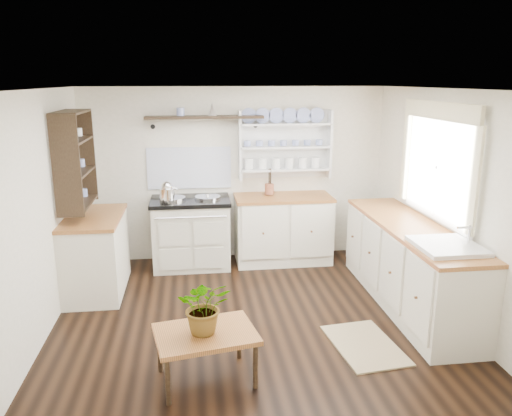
% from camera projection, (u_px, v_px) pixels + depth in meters
% --- Properties ---
extents(floor, '(4.00, 3.80, 0.01)m').
position_uv_depth(floor, '(253.00, 317.00, 5.17)').
color(floor, black).
rests_on(floor, ground).
extents(wall_back, '(4.00, 0.02, 2.30)m').
position_uv_depth(wall_back, '(236.00, 174.00, 6.70)').
color(wall_back, beige).
rests_on(wall_back, ground).
extents(wall_right, '(0.02, 3.80, 2.30)m').
position_uv_depth(wall_right, '(446.00, 203.00, 5.13)').
color(wall_right, beige).
rests_on(wall_right, ground).
extents(wall_left, '(0.02, 3.80, 2.30)m').
position_uv_depth(wall_left, '(39.00, 217.00, 4.63)').
color(wall_left, beige).
rests_on(wall_left, ground).
extents(ceiling, '(4.00, 3.80, 0.01)m').
position_uv_depth(ceiling, '(253.00, 89.00, 4.59)').
color(ceiling, white).
rests_on(ceiling, wall_back).
extents(window, '(0.08, 1.55, 1.22)m').
position_uv_depth(window, '(438.00, 161.00, 5.16)').
color(window, white).
rests_on(window, wall_right).
extents(aga_cooker, '(1.01, 0.70, 0.93)m').
position_uv_depth(aga_cooker, '(191.00, 232.00, 6.48)').
color(aga_cooker, beige).
rests_on(aga_cooker, floor).
extents(back_cabinets, '(1.27, 0.63, 0.90)m').
position_uv_depth(back_cabinets, '(283.00, 228.00, 6.66)').
color(back_cabinets, '#F0E7CF').
rests_on(back_cabinets, floor).
extents(right_cabinets, '(0.62, 2.43, 0.90)m').
position_uv_depth(right_cabinets, '(409.00, 264.00, 5.36)').
color(right_cabinets, '#F0E7CF').
rests_on(right_cabinets, floor).
extents(belfast_sink, '(0.55, 0.60, 0.45)m').
position_uv_depth(belfast_sink, '(446.00, 258.00, 4.55)').
color(belfast_sink, white).
rests_on(belfast_sink, right_cabinets).
extents(left_cabinets, '(0.62, 1.13, 0.90)m').
position_uv_depth(left_cabinets, '(96.00, 253.00, 5.70)').
color(left_cabinets, '#F0E7CF').
rests_on(left_cabinets, floor).
extents(plate_rack, '(1.20, 0.22, 0.90)m').
position_uv_depth(plate_rack, '(284.00, 144.00, 6.65)').
color(plate_rack, white).
rests_on(plate_rack, wall_back).
extents(high_shelf, '(1.50, 0.29, 0.16)m').
position_uv_depth(high_shelf, '(205.00, 118.00, 6.35)').
color(high_shelf, black).
rests_on(high_shelf, wall_back).
extents(left_shelving, '(0.28, 0.80, 1.05)m').
position_uv_depth(left_shelving, '(75.00, 159.00, 5.41)').
color(left_shelving, black).
rests_on(left_shelving, wall_left).
extents(kettle, '(0.19, 0.19, 0.23)m').
position_uv_depth(kettle, '(167.00, 191.00, 6.19)').
color(kettle, silver).
rests_on(kettle, aga_cooker).
extents(utensil_crock, '(0.12, 0.12, 0.14)m').
position_uv_depth(utensil_crock, '(269.00, 189.00, 6.59)').
color(utensil_crock, brown).
rests_on(utensil_crock, back_cabinets).
extents(center_table, '(0.88, 0.70, 0.43)m').
position_uv_depth(center_table, '(206.00, 337.00, 3.99)').
color(center_table, brown).
rests_on(center_table, floor).
extents(potted_plant, '(0.41, 0.36, 0.46)m').
position_uv_depth(potted_plant, '(205.00, 306.00, 3.93)').
color(potted_plant, '#3F7233').
rests_on(potted_plant, center_table).
extents(floor_rug, '(0.64, 0.91, 0.02)m').
position_uv_depth(floor_rug, '(365.00, 345.00, 4.60)').
color(floor_rug, '#81654B').
rests_on(floor_rug, floor).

